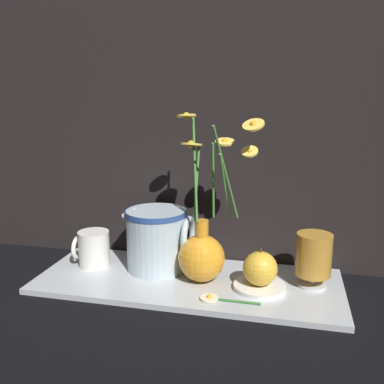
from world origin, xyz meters
name	(u,v)px	position (x,y,z in m)	size (l,w,h in m)	color
ground_plane	(188,284)	(0.00, 0.00, 0.00)	(6.00, 6.00, 0.00)	black
shelf	(188,281)	(0.00, 0.00, 0.01)	(0.66, 0.26, 0.01)	#B2B7BC
backdrop_wall	(203,28)	(0.00, 0.14, 0.55)	(1.16, 0.02, 1.10)	black
vase_with_flowers	(203,250)	(0.03, 0.00, 0.08)	(0.19, 0.12, 0.36)	orange
yellow_mug	(93,249)	(-0.23, 0.02, 0.05)	(0.08, 0.07, 0.08)	silver
ceramic_pitcher	(158,237)	(-0.08, 0.04, 0.09)	(0.16, 0.14, 0.15)	silver
tea_glass	(314,256)	(0.26, 0.02, 0.08)	(0.07, 0.07, 0.11)	silver
saucer_plate	(259,287)	(0.16, -0.02, 0.02)	(0.11, 0.11, 0.01)	white
orange_fruit	(260,268)	(0.16, -0.02, 0.06)	(0.07, 0.07, 0.08)	gold
loose_daisy	(216,299)	(0.08, -0.09, 0.02)	(0.12, 0.04, 0.01)	#336B2D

